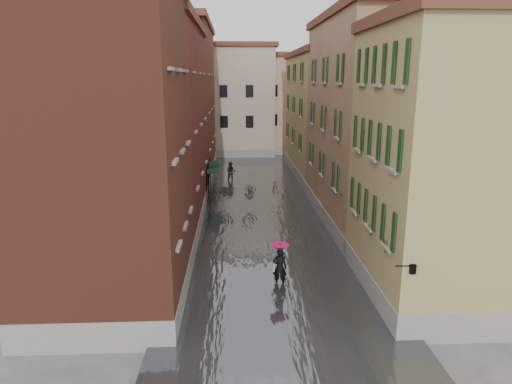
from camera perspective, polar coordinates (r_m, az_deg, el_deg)
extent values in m
plane|color=#515153|center=(22.69, 2.16, -10.63)|extent=(120.00, 120.00, 0.00)
cube|color=#45494D|center=(34.87, 0.36, -1.54)|extent=(10.00, 60.00, 0.20)
cube|color=brown|center=(19.48, -18.18, 4.58)|extent=(6.00, 8.00, 13.00)
cube|color=maroon|center=(30.16, -12.71, 7.58)|extent=(6.00, 14.00, 12.50)
cube|color=brown|center=(44.91, -9.51, 10.71)|extent=(6.00, 16.00, 14.00)
cube|color=tan|center=(20.86, 22.35, 2.72)|extent=(6.00, 8.00, 11.50)
cube|color=tan|center=(30.97, 13.97, 8.14)|extent=(6.00, 14.00, 13.00)
cube|color=tan|center=(45.56, 8.56, 9.21)|extent=(6.00, 16.00, 11.50)
cube|color=#B8AB92|center=(58.63, -3.95, 11.11)|extent=(12.00, 9.00, 13.00)
cube|color=#D29F93|center=(61.14, 4.71, 10.75)|extent=(10.00, 9.00, 12.00)
cube|color=#16321D|center=(35.75, -5.30, 2.83)|extent=(1.09, 2.73, 0.31)
cylinder|color=black|center=(34.69, -6.17, 0.52)|extent=(0.06, 0.06, 2.80)
cylinder|color=black|center=(37.34, -5.93, 1.49)|extent=(0.06, 0.06, 2.80)
cube|color=#16321D|center=(37.90, -5.16, 3.47)|extent=(1.09, 3.20, 0.31)
cylinder|color=black|center=(36.59, -6.00, 1.23)|extent=(0.06, 0.06, 2.80)
cylinder|color=black|center=(39.72, -5.75, 2.26)|extent=(0.06, 0.06, 2.80)
cylinder|color=black|center=(16.92, 18.01, -8.79)|extent=(0.60, 0.05, 0.05)
cube|color=black|center=(17.07, 18.93, -9.03)|extent=(0.22, 0.22, 0.35)
cube|color=beige|center=(17.07, 18.93, -9.03)|extent=(0.14, 0.14, 0.24)
cube|color=brown|center=(18.49, 16.30, -6.53)|extent=(0.22, 0.85, 0.18)
imported|color=#265926|center=(18.35, 16.39, -5.30)|extent=(0.59, 0.51, 0.66)
cube|color=brown|center=(20.27, 14.50, -4.58)|extent=(0.22, 0.85, 0.18)
imported|color=#265926|center=(20.14, 14.58, -3.45)|extent=(0.59, 0.51, 0.66)
cube|color=brown|center=(22.89, 12.43, -2.32)|extent=(0.22, 0.85, 0.18)
imported|color=#265926|center=(22.78, 12.49, -1.30)|extent=(0.59, 0.51, 0.66)
cube|color=brown|center=(25.33, 10.92, -0.66)|extent=(0.22, 0.85, 0.18)
imported|color=#265926|center=(25.23, 10.97, 0.26)|extent=(0.59, 0.51, 0.66)
cube|color=brown|center=(27.58, 9.78, 0.59)|extent=(0.22, 0.85, 0.18)
imported|color=#265926|center=(27.48, 9.82, 1.45)|extent=(0.59, 0.51, 0.66)
imported|color=black|center=(21.47, 2.98, -9.43)|extent=(0.75, 0.56, 1.85)
cube|color=#BAB79A|center=(21.48, 2.21, -9.33)|extent=(0.08, 0.30, 0.38)
cylinder|color=black|center=(21.31, 2.99, -8.37)|extent=(0.02, 0.02, 1.00)
cone|color=#C70D4F|center=(21.09, 3.01, -6.94)|extent=(0.88, 0.88, 0.28)
imported|color=black|center=(42.66, -3.14, 2.51)|extent=(0.96, 0.77, 1.89)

